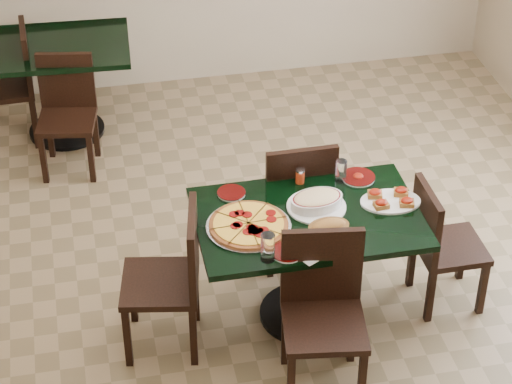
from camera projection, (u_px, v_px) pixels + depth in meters
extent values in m
plane|color=olive|center=(259.00, 289.00, 6.24)|extent=(5.50, 5.50, 0.00)
cube|color=black|center=(308.00, 219.00, 5.62)|extent=(1.27, 0.82, 0.04)
cylinder|color=black|center=(306.00, 270.00, 5.84)|extent=(0.11, 0.11, 0.71)
cylinder|color=black|center=(305.00, 313.00, 6.03)|extent=(0.55, 0.55, 0.03)
cube|color=black|center=(56.00, 47.00, 7.32)|extent=(1.10, 0.83, 0.04)
cylinder|color=black|center=(62.00, 92.00, 7.54)|extent=(0.12, 0.12, 0.71)
cylinder|color=black|center=(67.00, 130.00, 7.73)|extent=(0.58, 0.58, 0.03)
cube|color=black|center=(293.00, 198.00, 6.26)|extent=(0.44, 0.44, 0.04)
cube|color=black|center=(302.00, 182.00, 5.96)|extent=(0.44, 0.04, 0.47)
cube|color=black|center=(313.00, 207.00, 6.58)|extent=(0.04, 0.04, 0.43)
cube|color=black|center=(328.00, 241.00, 6.28)|extent=(0.04, 0.04, 0.43)
cube|color=black|center=(257.00, 214.00, 6.52)|extent=(0.04, 0.04, 0.43)
cube|color=black|center=(270.00, 249.00, 6.22)|extent=(0.04, 0.04, 0.43)
cube|color=black|center=(324.00, 326.00, 5.31)|extent=(0.50, 0.50, 0.04)
cube|color=black|center=(322.00, 265.00, 5.33)|extent=(0.44, 0.10, 0.47)
cube|color=black|center=(291.00, 384.00, 5.29)|extent=(0.05, 0.05, 0.43)
cube|color=black|center=(285.00, 335.00, 5.59)|extent=(0.05, 0.05, 0.43)
cube|color=black|center=(362.00, 381.00, 5.30)|extent=(0.05, 0.05, 0.43)
cube|color=black|center=(352.00, 332.00, 5.61)|extent=(0.05, 0.05, 0.43)
cube|color=black|center=(450.00, 248.00, 5.94)|extent=(0.39, 0.39, 0.04)
cube|color=black|center=(426.00, 221.00, 5.77)|extent=(0.04, 0.39, 0.42)
cube|color=black|center=(483.00, 288.00, 5.95)|extent=(0.04, 0.04, 0.38)
cube|color=black|center=(430.00, 296.00, 5.90)|extent=(0.04, 0.04, 0.38)
cube|color=black|center=(462.00, 254.00, 6.22)|extent=(0.04, 0.04, 0.38)
cube|color=black|center=(412.00, 261.00, 6.16)|extent=(0.04, 0.04, 0.38)
cube|color=black|center=(160.00, 284.00, 5.60)|extent=(0.50, 0.50, 0.04)
cube|color=black|center=(193.00, 249.00, 5.46)|extent=(0.12, 0.43, 0.46)
cube|color=black|center=(133.00, 293.00, 5.89)|extent=(0.05, 0.05, 0.42)
cube|color=black|center=(195.00, 292.00, 5.89)|extent=(0.05, 0.05, 0.42)
cube|color=black|center=(127.00, 337.00, 5.58)|extent=(0.05, 0.05, 0.42)
cube|color=black|center=(193.00, 336.00, 5.59)|extent=(0.05, 0.05, 0.42)
cube|color=black|center=(67.00, 121.00, 7.09)|extent=(0.46, 0.46, 0.04)
cube|color=black|center=(66.00, 80.00, 7.10)|extent=(0.40, 0.11, 0.43)
cube|color=black|center=(43.00, 160.00, 7.07)|extent=(0.05, 0.05, 0.39)
cube|color=black|center=(50.00, 134.00, 7.35)|extent=(0.05, 0.05, 0.39)
cube|color=black|center=(91.00, 159.00, 7.08)|extent=(0.05, 0.05, 0.39)
cube|color=black|center=(96.00, 133.00, 7.36)|extent=(0.05, 0.05, 0.39)
cube|color=black|center=(5.00, 88.00, 7.42)|extent=(0.44, 0.44, 0.04)
cube|color=black|center=(26.00, 56.00, 7.31)|extent=(0.05, 0.43, 0.45)
cube|color=black|center=(32.00, 100.00, 7.73)|extent=(0.04, 0.04, 0.41)
cube|color=black|center=(35.00, 124.00, 7.44)|extent=(0.04, 0.04, 0.41)
cylinder|color=silver|center=(249.00, 227.00, 5.52)|extent=(0.47, 0.47, 0.01)
cylinder|color=brown|center=(249.00, 225.00, 5.51)|extent=(0.44, 0.44, 0.02)
cylinder|color=gold|center=(249.00, 223.00, 5.50)|extent=(0.39, 0.39, 0.01)
cylinder|color=silver|center=(316.00, 207.00, 5.67)|extent=(0.34, 0.34, 0.01)
ellipsoid|color=#CFBA8F|center=(317.00, 198.00, 5.63)|extent=(0.29, 0.21, 0.04)
ellipsoid|color=#9C5E2B|center=(329.00, 226.00, 5.44)|extent=(0.21, 0.12, 0.08)
cylinder|color=silver|center=(287.00, 252.00, 5.33)|extent=(0.18, 0.18, 0.01)
cylinder|color=#360403|center=(287.00, 251.00, 5.33)|extent=(0.18, 0.18, 0.00)
cylinder|color=silver|center=(358.00, 177.00, 5.90)|extent=(0.20, 0.20, 0.01)
cylinder|color=#360403|center=(358.00, 176.00, 5.90)|extent=(0.20, 0.20, 0.00)
ellipsoid|color=maroon|center=(358.00, 176.00, 5.90)|extent=(0.06, 0.06, 0.03)
cylinder|color=silver|center=(231.00, 193.00, 5.77)|extent=(0.16, 0.16, 0.01)
cylinder|color=#360403|center=(231.00, 192.00, 5.77)|extent=(0.17, 0.17, 0.00)
cube|color=white|center=(310.00, 253.00, 5.33)|extent=(0.20, 0.20, 0.00)
cube|color=silver|center=(314.00, 252.00, 5.33)|extent=(0.08, 0.13, 0.00)
cylinder|color=white|center=(341.00, 171.00, 5.84)|extent=(0.07, 0.07, 0.14)
cylinder|color=white|center=(268.00, 247.00, 5.25)|extent=(0.08, 0.08, 0.16)
cylinder|color=#B93913|center=(300.00, 177.00, 5.85)|extent=(0.05, 0.05, 0.08)
cylinder|color=silver|center=(300.00, 170.00, 5.82)|extent=(0.05, 0.05, 0.01)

